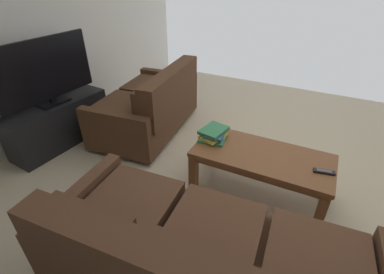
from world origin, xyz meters
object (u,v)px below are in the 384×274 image
Objects in this scene: loveseat_near at (151,106)px; flat_tv at (44,71)px; tv_remote at (324,172)px; book_stack at (214,134)px; coffee_table at (261,161)px; sofa_main at (203,266)px; tv_stand at (60,123)px.

loveseat_near is 1.39× the size of flat_tv.
book_stack is at bearing -4.64° from tv_remote.
book_stack is (-1.03, 0.49, 0.15)m from loveseat_near.
tv_remote is at bearing -177.14° from flat_tv.
coffee_table is 2.35m from flat_tv.
sofa_main is 1.23m from book_stack.
coffee_table is 7.07× the size of tv_remote.
sofa_main reaches higher than coffee_table.
book_stack is (0.47, -0.04, 0.12)m from coffee_table.
tv_remote is (-0.54, -1.07, 0.11)m from sofa_main.
flat_tv is (2.29, 0.17, 0.50)m from coffee_table.
sofa_main is 6.88× the size of book_stack.
flat_tv is at bearing 41.88° from loveseat_near.
tv_remote is at bearing 176.14° from coffee_table.
flat_tv is (2.25, -0.93, 0.53)m from sofa_main.
book_stack reaches higher than tv_remote.
book_stack reaches higher than tv_stand.
tv_stand is 1.86m from book_stack.
book_stack is 1.78× the size of tv_remote.
tv_remote is at bearing -177.17° from tv_stand.
loveseat_near is 9.17× the size of tv_remote.
flat_tv is (0.79, 0.71, 0.53)m from loveseat_near.
loveseat_near is 1.59m from coffee_table.
tv_remote is at bearing -116.72° from sofa_main.
tv_remote is (-0.49, 0.03, 0.08)m from coffee_table.
loveseat_near is 1.19m from flat_tv.
coffee_table is 0.50m from tv_remote.
tv_remote is (-1.99, 0.57, 0.11)m from loveseat_near.
coffee_table is 2.30m from tv_stand.
flat_tv is 2.82m from tv_remote.
tv_stand is at bearing 2.83° from tv_remote.
loveseat_near is at bearing -25.61° from book_stack.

